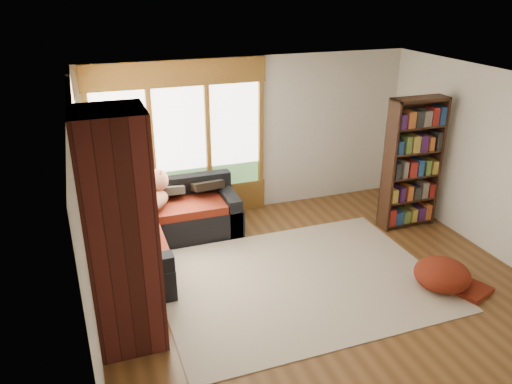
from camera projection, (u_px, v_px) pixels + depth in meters
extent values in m
plane|color=#523116|center=(314.00, 281.00, 6.63)|extent=(5.50, 5.50, 0.00)
plane|color=white|center=(324.00, 85.00, 5.61)|extent=(5.50, 5.50, 0.00)
cube|color=silver|center=(252.00, 136.00, 8.28)|extent=(5.50, 0.04, 2.60)
cube|color=silver|center=(458.00, 307.00, 3.95)|extent=(5.50, 0.04, 2.60)
cube|color=silver|center=(84.00, 225.00, 5.27)|extent=(0.04, 5.00, 2.60)
cube|color=silver|center=(496.00, 165.00, 6.96)|extent=(0.04, 5.00, 2.60)
cube|color=#8C5F23|center=(181.00, 141.00, 7.87)|extent=(2.82, 0.10, 1.90)
cube|color=white|center=(181.00, 141.00, 7.87)|extent=(2.54, 0.09, 1.62)
cube|color=#8C5F23|center=(82.00, 181.00, 6.30)|extent=(0.10, 2.62, 1.90)
cube|color=white|center=(82.00, 181.00, 6.30)|extent=(0.09, 2.36, 1.62)
cube|color=#768555|center=(79.00, 133.00, 6.87)|extent=(0.03, 0.72, 0.90)
cube|color=#471914|center=(121.00, 235.00, 5.07)|extent=(0.70, 0.70, 2.60)
cube|color=black|center=(162.00, 221.00, 7.81)|extent=(2.20, 0.90, 0.42)
cube|color=black|center=(156.00, 189.00, 7.96)|extent=(2.20, 0.20, 0.38)
cube|color=black|center=(223.00, 207.00, 8.08)|extent=(0.20, 0.90, 0.60)
cube|color=maroon|center=(155.00, 209.00, 7.57)|extent=(1.90, 0.66, 0.12)
cube|color=black|center=(124.00, 247.00, 7.05)|extent=(0.90, 2.20, 0.42)
cube|color=black|center=(95.00, 225.00, 6.78)|extent=(0.20, 2.20, 0.38)
cube|color=black|center=(132.00, 278.00, 6.15)|extent=(0.90, 0.20, 0.60)
cube|color=maroon|center=(134.00, 240.00, 6.68)|extent=(0.66, 1.20, 0.12)
cube|color=maroon|center=(126.00, 211.00, 7.50)|extent=(0.66, 0.66, 0.12)
cube|color=silver|center=(300.00, 281.00, 6.63)|extent=(3.63, 2.79, 0.01)
cube|color=#331C11|center=(435.00, 161.00, 7.90)|extent=(0.04, 0.30, 2.09)
cube|color=#331C11|center=(389.00, 167.00, 7.64)|extent=(0.04, 0.30, 2.09)
cube|color=#331C11|center=(407.00, 161.00, 7.89)|extent=(0.90, 0.02, 2.09)
cube|color=#331C11|center=(405.00, 221.00, 8.15)|extent=(0.82, 0.28, 0.03)
cube|color=#331C11|center=(408.00, 198.00, 8.00)|extent=(0.82, 0.28, 0.03)
cube|color=#331C11|center=(411.00, 175.00, 7.84)|extent=(0.82, 0.28, 0.03)
cube|color=#331C11|center=(414.00, 151.00, 7.69)|extent=(0.82, 0.28, 0.03)
cube|color=#331C11|center=(417.00, 126.00, 7.53)|extent=(0.82, 0.28, 0.03)
cube|color=#331C11|center=(421.00, 100.00, 7.38)|extent=(0.82, 0.28, 0.03)
cube|color=#726659|center=(413.00, 164.00, 7.75)|extent=(0.78, 0.22, 1.93)
ellipsoid|color=maroon|center=(442.00, 274.00, 6.42)|extent=(0.73, 0.73, 0.39)
ellipsoid|color=brown|center=(145.00, 200.00, 7.24)|extent=(0.99, 0.97, 0.28)
sphere|color=brown|center=(157.00, 184.00, 7.44)|extent=(0.48, 0.48, 0.34)
cone|color=brown|center=(154.00, 177.00, 7.34)|extent=(0.18, 0.18, 0.15)
ellipsoid|color=black|center=(138.00, 226.00, 6.55)|extent=(0.54, 0.75, 0.24)
sphere|color=black|center=(132.00, 211.00, 6.72)|extent=(0.32, 0.32, 0.28)
cone|color=black|center=(132.00, 204.00, 6.63)|extent=(0.12, 0.12, 0.12)
cube|color=black|center=(201.00, 177.00, 7.99)|extent=(0.45, 0.12, 0.45)
cube|color=black|center=(163.00, 181.00, 7.80)|extent=(0.45, 0.12, 0.45)
cube|color=black|center=(104.00, 201.00, 7.11)|extent=(0.45, 0.12, 0.45)
cube|color=black|center=(110.00, 235.00, 6.16)|extent=(0.45, 0.12, 0.45)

